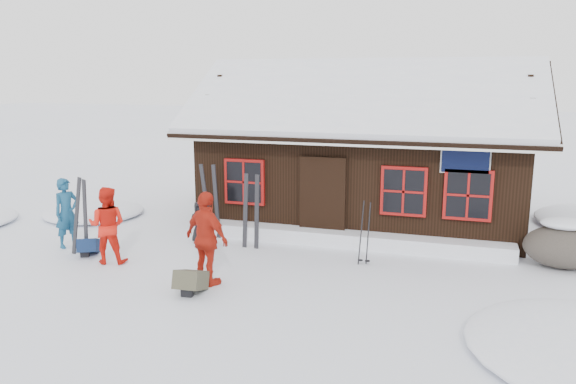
{
  "coord_description": "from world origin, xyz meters",
  "views": [
    {
      "loc": [
        4.02,
        -10.31,
        3.92
      ],
      "look_at": [
        0.23,
        1.8,
        1.3
      ],
      "focal_mm": 35.0,
      "sensor_mm": 36.0,
      "label": 1
    }
  ],
  "objects_px": {
    "skier_orange_left": "(107,225)",
    "skier_orange_right": "(207,239)",
    "backpack_blue": "(89,249)",
    "backpack_olive": "(191,284)",
    "boulder": "(564,245)",
    "skier_crouched": "(199,222)",
    "ski_poles": "(365,234)",
    "ski_pair_left": "(81,218)",
    "skier_teal": "(67,213)"
  },
  "relations": [
    {
      "from": "backpack_blue",
      "to": "skier_teal",
      "type": "bearing_deg",
      "value": 126.33
    },
    {
      "from": "skier_orange_right",
      "to": "ski_poles",
      "type": "bearing_deg",
      "value": -119.92
    },
    {
      "from": "skier_orange_left",
      "to": "boulder",
      "type": "distance_m",
      "value": 9.6
    },
    {
      "from": "skier_teal",
      "to": "skier_crouched",
      "type": "height_order",
      "value": "skier_teal"
    },
    {
      "from": "skier_teal",
      "to": "backpack_olive",
      "type": "bearing_deg",
      "value": -91.4
    },
    {
      "from": "skier_teal",
      "to": "skier_orange_right",
      "type": "height_order",
      "value": "skier_orange_right"
    },
    {
      "from": "skier_crouched",
      "to": "backpack_olive",
      "type": "distance_m",
      "value": 3.24
    },
    {
      "from": "skier_orange_right",
      "to": "ski_poles",
      "type": "distance_m",
      "value": 3.37
    },
    {
      "from": "ski_poles",
      "to": "backpack_olive",
      "type": "xyz_separation_m",
      "value": [
        -2.76,
        -2.57,
        -0.5
      ]
    },
    {
      "from": "ski_poles",
      "to": "backpack_blue",
      "type": "relative_size",
      "value": 2.6
    },
    {
      "from": "ski_poles",
      "to": "backpack_blue",
      "type": "xyz_separation_m",
      "value": [
        -5.97,
        -1.24,
        -0.52
      ]
    },
    {
      "from": "skier_orange_right",
      "to": "skier_crouched",
      "type": "height_order",
      "value": "skier_orange_right"
    },
    {
      "from": "skier_teal",
      "to": "ski_pair_left",
      "type": "bearing_deg",
      "value": -99.23
    },
    {
      "from": "backpack_blue",
      "to": "backpack_olive",
      "type": "xyz_separation_m",
      "value": [
        3.21,
        -1.33,
        0.02
      ]
    },
    {
      "from": "skier_teal",
      "to": "ski_pair_left",
      "type": "distance_m",
      "value": 0.85
    },
    {
      "from": "backpack_blue",
      "to": "backpack_olive",
      "type": "relative_size",
      "value": 0.86
    },
    {
      "from": "skier_orange_right",
      "to": "skier_teal",
      "type": "bearing_deg",
      "value": 5.29
    },
    {
      "from": "skier_orange_right",
      "to": "skier_crouched",
      "type": "bearing_deg",
      "value": -38.67
    },
    {
      "from": "boulder",
      "to": "backpack_olive",
      "type": "relative_size",
      "value": 2.57
    },
    {
      "from": "skier_crouched",
      "to": "ski_poles",
      "type": "height_order",
      "value": "ski_poles"
    },
    {
      "from": "ski_pair_left",
      "to": "skier_orange_left",
      "type": "bearing_deg",
      "value": -1.92
    },
    {
      "from": "backpack_olive",
      "to": "ski_pair_left",
      "type": "bearing_deg",
      "value": 154.14
    },
    {
      "from": "skier_orange_left",
      "to": "skier_crouched",
      "type": "height_order",
      "value": "skier_orange_left"
    },
    {
      "from": "boulder",
      "to": "backpack_olive",
      "type": "xyz_separation_m",
      "value": [
        -6.75,
        -3.61,
        -0.31
      ]
    },
    {
      "from": "backpack_olive",
      "to": "skier_crouched",
      "type": "bearing_deg",
      "value": 108.95
    },
    {
      "from": "skier_teal",
      "to": "backpack_olive",
      "type": "height_order",
      "value": "skier_teal"
    },
    {
      "from": "skier_orange_right",
      "to": "backpack_olive",
      "type": "bearing_deg",
      "value": 100.14
    },
    {
      "from": "skier_orange_right",
      "to": "backpack_blue",
      "type": "bearing_deg",
      "value": 7.94
    },
    {
      "from": "skier_crouched",
      "to": "backpack_olive",
      "type": "bearing_deg",
      "value": -106.32
    },
    {
      "from": "skier_orange_right",
      "to": "boulder",
      "type": "bearing_deg",
      "value": -132.84
    },
    {
      "from": "skier_orange_left",
      "to": "backpack_blue",
      "type": "relative_size",
      "value": 3.05
    },
    {
      "from": "skier_crouched",
      "to": "backpack_blue",
      "type": "xyz_separation_m",
      "value": [
        -1.94,
        -1.63,
        -0.36
      ]
    },
    {
      "from": "ski_pair_left",
      "to": "backpack_blue",
      "type": "bearing_deg",
      "value": 22.48
    },
    {
      "from": "skier_crouched",
      "to": "backpack_blue",
      "type": "height_order",
      "value": "skier_crouched"
    },
    {
      "from": "skier_teal",
      "to": "backpack_olive",
      "type": "xyz_separation_m",
      "value": [
        4.06,
        -1.76,
        -0.64
      ]
    },
    {
      "from": "skier_teal",
      "to": "skier_orange_left",
      "type": "height_order",
      "value": "skier_orange_left"
    },
    {
      "from": "skier_orange_left",
      "to": "ski_poles",
      "type": "distance_m",
      "value": 5.46
    },
    {
      "from": "skier_teal",
      "to": "backpack_blue",
      "type": "bearing_deg",
      "value": -94.36
    },
    {
      "from": "ski_poles",
      "to": "backpack_olive",
      "type": "distance_m",
      "value": 3.8
    },
    {
      "from": "ski_pair_left",
      "to": "skier_teal",
      "type": "bearing_deg",
      "value": 163.68
    },
    {
      "from": "skier_orange_left",
      "to": "boulder",
      "type": "height_order",
      "value": "skier_orange_left"
    },
    {
      "from": "skier_teal",
      "to": "backpack_olive",
      "type": "distance_m",
      "value": 4.47
    },
    {
      "from": "skier_crouched",
      "to": "skier_orange_left",
      "type": "bearing_deg",
      "value": -162.2
    },
    {
      "from": "skier_orange_left",
      "to": "skier_orange_right",
      "type": "xyz_separation_m",
      "value": [
        2.59,
        -0.56,
        0.08
      ]
    },
    {
      "from": "skier_teal",
      "to": "skier_orange_left",
      "type": "relative_size",
      "value": 0.99
    },
    {
      "from": "ski_pair_left",
      "to": "backpack_blue",
      "type": "distance_m",
      "value": 0.72
    },
    {
      "from": "skier_teal",
      "to": "ski_poles",
      "type": "xyz_separation_m",
      "value": [
        6.82,
        0.82,
        -0.15
      ]
    },
    {
      "from": "ski_pair_left",
      "to": "ski_poles",
      "type": "bearing_deg",
      "value": 26.5
    },
    {
      "from": "skier_crouched",
      "to": "ski_poles",
      "type": "bearing_deg",
      "value": -45.11
    },
    {
      "from": "skier_orange_left",
      "to": "ski_poles",
      "type": "xyz_separation_m",
      "value": [
        5.24,
        1.51,
        -0.16
      ]
    }
  ]
}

